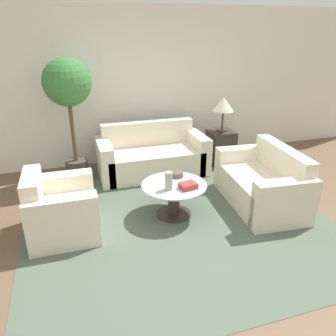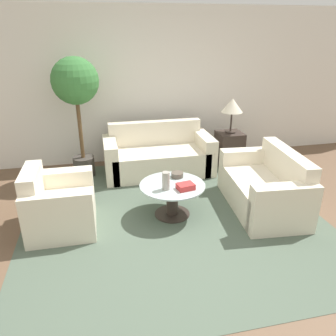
{
  "view_description": "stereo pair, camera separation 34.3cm",
  "coord_description": "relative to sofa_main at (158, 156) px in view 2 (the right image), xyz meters",
  "views": [
    {
      "loc": [
        -1.08,
        -2.63,
        2.2
      ],
      "look_at": [
        0.1,
        1.1,
        0.55
      ],
      "focal_mm": 35.0,
      "sensor_mm": 36.0,
      "label": 1
    },
    {
      "loc": [
        -0.75,
        -2.72,
        2.2
      ],
      "look_at": [
        0.1,
        1.1,
        0.55
      ],
      "focal_mm": 35.0,
      "sensor_mm": 36.0,
      "label": 2
    }
  ],
  "objects": [
    {
      "name": "vase",
      "position": [
        -0.2,
        -1.55,
        0.27
      ],
      "size": [
        0.09,
        0.09,
        0.22
      ],
      "color": "#9E998E",
      "rests_on": "coffee_table"
    },
    {
      "name": "bowl",
      "position": [
        0.02,
        -1.23,
        0.19
      ],
      "size": [
        0.16,
        0.16,
        0.07
      ],
      "color": "brown",
      "rests_on": "coffee_table"
    },
    {
      "name": "side_table",
      "position": [
        1.27,
        0.01,
        0.02
      ],
      "size": [
        0.42,
        0.42,
        0.59
      ],
      "color": "#332823",
      "rests_on": "ground_plane"
    },
    {
      "name": "coffee_table",
      "position": [
        -0.09,
        -1.44,
        0.0
      ],
      "size": [
        0.82,
        0.82,
        0.43
      ],
      "color": "#332823",
      "rests_on": "ground_plane"
    },
    {
      "name": "ground_plane",
      "position": [
        -0.19,
        -2.28,
        -0.27
      ],
      "size": [
        14.0,
        14.0,
        0.0
      ],
      "primitive_type": "plane",
      "color": "brown"
    },
    {
      "name": "potted_plant",
      "position": [
        -1.2,
        0.08,
        1.11
      ],
      "size": [
        0.69,
        0.69,
        1.87
      ],
      "color": "#3D3833",
      "rests_on": "ground_plane"
    },
    {
      "name": "table_lamp",
      "position": [
        1.27,
        0.01,
        0.77
      ],
      "size": [
        0.36,
        0.36,
        0.58
      ],
      "color": "#332823",
      "rests_on": "side_table"
    },
    {
      "name": "book_stack",
      "position": [
        0.04,
        -1.59,
        0.19
      ],
      "size": [
        0.22,
        0.19,
        0.07
      ],
      "rotation": [
        0.0,
        0.0,
        0.19
      ],
      "color": "#BC3333",
      "rests_on": "coffee_table"
    },
    {
      "name": "wall_back",
      "position": [
        -0.19,
        0.68,
        1.03
      ],
      "size": [
        10.0,
        0.06,
        2.6
      ],
      "color": "white",
      "rests_on": "ground_plane"
    },
    {
      "name": "loveseat",
      "position": [
        1.17,
        -1.51,
        0.0
      ],
      "size": [
        0.89,
        1.47,
        0.79
      ],
      "rotation": [
        0.0,
        0.0,
        -1.66
      ],
      "color": "beige",
      "rests_on": "ground_plane"
    },
    {
      "name": "sofa_main",
      "position": [
        0.0,
        0.0,
        0.0
      ],
      "size": [
        1.75,
        0.82,
        0.8
      ],
      "color": "beige",
      "rests_on": "ground_plane"
    },
    {
      "name": "armchair",
      "position": [
        -1.48,
        -1.43,
        0.01
      ],
      "size": [
        0.76,
        0.84,
        0.77
      ],
      "rotation": [
        0.0,
        0.0,
        1.56
      ],
      "color": "beige",
      "rests_on": "ground_plane"
    },
    {
      "name": "rug",
      "position": [
        -0.09,
        -1.44,
        -0.27
      ],
      "size": [
        3.68,
        3.72,
        0.01
      ],
      "color": "#4C5B4C",
      "rests_on": "ground_plane"
    }
  ]
}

